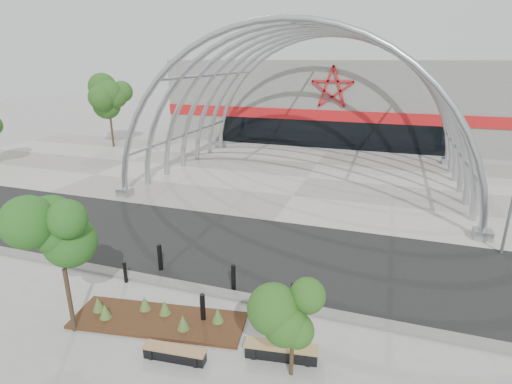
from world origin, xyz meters
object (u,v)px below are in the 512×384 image
signal_pole (512,202)px  bench_0 (175,354)px  street_tree_0 (60,242)px  bench_1 (281,352)px  bollard_2 (203,308)px  street_tree_1 (294,301)px

signal_pole → bench_0: (-10.40, -10.37, -2.22)m
signal_pole → street_tree_0: bearing=-144.0°
bench_1 → bollard_2: 2.98m
signal_pole → street_tree_0: signal_pole is taller
bollard_2 → signal_pole: bearing=39.5°
bench_1 → street_tree_0: bearing=-172.2°
bollard_2 → street_tree_1: bearing=-21.8°
bench_1 → bollard_2: bearing=164.3°
signal_pole → bench_0: 14.86m
street_tree_1 → bollard_2: street_tree_1 is taller
bollard_2 → bench_0: bearing=-90.6°
signal_pole → street_tree_1: (-7.11, -9.86, -0.08)m
bench_1 → bollard_2: size_ratio=2.09×
street_tree_1 → bench_1: (-0.42, 0.51, -2.12)m
street_tree_1 → bench_1: size_ratio=1.51×
bench_0 → bench_1: (2.87, 1.02, 0.03)m
street_tree_0 → bench_0: size_ratio=2.27×
signal_pole → bollard_2: size_ratio=4.48×
bench_1 → signal_pole: bearing=51.2°
street_tree_0 → street_tree_1: (6.97, 0.38, -0.74)m
street_tree_0 → bollard_2: street_tree_0 is taller
street_tree_1 → bench_0: (-3.29, -0.51, -2.15)m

